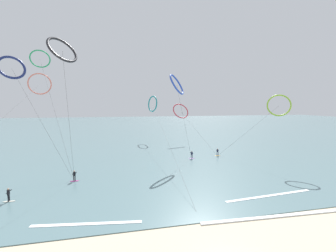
{
  "coord_description": "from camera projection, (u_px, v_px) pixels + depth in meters",
  "views": [
    {
      "loc": [
        -7.66,
        -13.29,
        11.92
      ],
      "look_at": [
        0.0,
        21.81,
        8.45
      ],
      "focal_mm": 23.75,
      "sensor_mm": 36.0,
      "label": 1
    }
  ],
  "objects": [
    {
      "name": "surfer_ivory",
      "position": [
        9.0,
        196.0,
        27.12
      ],
      "size": [
        1.4,
        0.59,
        1.7
      ],
      "rotation": [
        0.0,
        0.0,
        1.55
      ],
      "color": "silver",
      "rests_on": "ground"
    },
    {
      "name": "kite_lime",
      "position": [
        279.0,
        105.0,
        43.34
      ],
      "size": [
        10.67,
        11.02,
        13.95
      ],
      "rotation": [
        0.0,
        0.0,
        5.69
      ],
      "color": "#8CC62D",
      "rests_on": "ground"
    },
    {
      "name": "surfer_magenta",
      "position": [
        74.0,
        176.0,
        34.36
      ],
      "size": [
        1.4,
        0.71,
        1.7
      ],
      "rotation": [
        0.0,
        0.0,
        2.57
      ],
      "color": "#CC288E",
      "rests_on": "ground"
    },
    {
      "name": "wave_crest_near",
      "position": [
        273.0,
        217.0,
        23.55
      ],
      "size": [
        15.99,
        1.1,
        0.12
      ],
      "primitive_type": "cube",
      "rotation": [
        0.0,
        0.0,
        -0.04
      ],
      "color": "white",
      "rests_on": "ground"
    },
    {
      "name": "kite_cobalt",
      "position": [
        177.0,
        84.0,
        49.16
      ],
      "size": [
        5.5,
        5.97,
        18.74
      ],
      "rotation": [
        0.0,
        0.0,
        0.99
      ],
      "color": "#2647B7",
      "rests_on": "ground"
    },
    {
      "name": "surfer_violet",
      "position": [
        192.0,
        155.0,
        48.82
      ],
      "size": [
        1.4,
        0.64,
        1.7
      ],
      "rotation": [
        0.0,
        0.0,
        3.45
      ],
      "color": "purple",
      "rests_on": "ground"
    },
    {
      "name": "surfer_amber",
      "position": [
        218.0,
        153.0,
        51.51
      ],
      "size": [
        1.4,
        0.68,
        1.7
      ],
      "rotation": [
        0.0,
        0.0,
        2.7
      ],
      "color": "orange",
      "rests_on": "ground"
    },
    {
      "name": "sea_water",
      "position": [
        134.0,
        127.0,
        119.56
      ],
      "size": [
        400.0,
        200.0,
        0.08
      ],
      "primitive_type": "cube",
      "color": "slate",
      "rests_on": "ground"
    },
    {
      "name": "kite_teal",
      "position": [
        153.0,
        104.0,
        73.84
      ],
      "size": [
        4.22,
        54.27,
        14.86
      ],
      "rotation": [
        0.0,
        0.0,
        5.13
      ],
      "color": "teal",
      "rests_on": "ground"
    },
    {
      "name": "kite_emerald",
      "position": [
        40.0,
        59.0,
        46.49
      ],
      "size": [
        11.21,
        18.09,
        23.18
      ],
      "rotation": [
        0.0,
        0.0,
        3.35
      ],
      "color": "#199351",
      "rests_on": "ground"
    },
    {
      "name": "kite_charcoal",
      "position": [
        62.0,
        50.0,
        29.32
      ],
      "size": [
        4.74,
        5.79,
        20.93
      ],
      "rotation": [
        0.0,
        0.0,
        0.86
      ],
      "color": "black",
      "rests_on": "ground"
    },
    {
      "name": "wave_crest_mid",
      "position": [
        87.0,
        224.0,
        22.05
      ],
      "size": [
        10.82,
        1.95,
        0.12
      ],
      "primitive_type": "cube",
      "rotation": [
        0.0,
        0.0,
        -0.13
      ],
      "color": "white",
      "rests_on": "ground"
    },
    {
      "name": "kite_navy",
      "position": [
        12.0,
        68.0,
        35.7
      ],
      "size": [
        12.02,
        7.17,
        19.87
      ],
      "rotation": [
        0.0,
        0.0,
        0.63
      ],
      "color": "navy",
      "rests_on": "ground"
    },
    {
      "name": "kite_crimson",
      "position": [
        181.0,
        111.0,
        69.68
      ],
      "size": [
        6.25,
        22.51,
        12.24
      ],
      "rotation": [
        0.0,
        0.0,
        0.26
      ],
      "color": "red",
      "rests_on": "ground"
    },
    {
      "name": "kite_coral",
      "position": [
        40.0,
        84.0,
        56.64
      ],
      "size": [
        5.54,
        40.47,
        19.9
      ],
      "rotation": [
        0.0,
        0.0,
        3.47
      ],
      "color": "#EA7260",
      "rests_on": "ground"
    },
    {
      "name": "wave_crest_far",
      "position": [
        270.0,
        196.0,
        28.91
      ],
      "size": [
        13.02,
        1.59,
        0.12
      ],
      "primitive_type": "cube",
      "rotation": [
        0.0,
        0.0,
        0.08
      ],
      "color": "white",
      "rests_on": "ground"
    }
  ]
}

